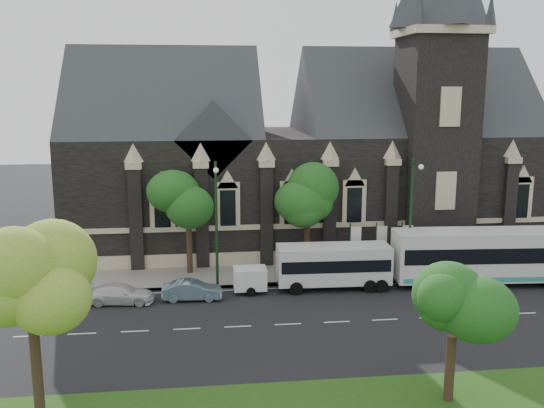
{
  "coord_description": "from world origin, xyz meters",
  "views": [
    {
      "loc": [
        -4.85,
        -33.17,
        13.98
      ],
      "look_at": [
        -0.25,
        6.0,
        6.19
      ],
      "focal_mm": 39.22,
      "sensor_mm": 36.0,
      "label": 1
    }
  ],
  "objects": [
    {
      "name": "sidewalk",
      "position": [
        0.0,
        9.5,
        0.07
      ],
      "size": [
        80.0,
        5.0,
        0.15
      ],
      "primitive_type": "cube",
      "color": "gray",
      "rests_on": "ground"
    },
    {
      "name": "tree_park_near",
      "position": [
        -11.77,
        -8.77,
        6.42
      ],
      "size": [
        4.42,
        4.42,
        8.56
      ],
      "color": "black",
      "rests_on": "ground"
    },
    {
      "name": "tree_walk_left",
      "position": [
        -5.8,
        10.7,
        5.73
      ],
      "size": [
        3.91,
        3.91,
        7.64
      ],
      "color": "black",
      "rests_on": "ground"
    },
    {
      "name": "ground",
      "position": [
        0.0,
        0.0,
        0.0
      ],
      "size": [
        160.0,
        160.0,
        0.0
      ],
      "primitive_type": "plane",
      "color": "black",
      "rests_on": "ground"
    },
    {
      "name": "street_lamp_mid",
      "position": [
        -4.0,
        7.09,
        5.11
      ],
      "size": [
        0.36,
        1.88,
        9.0
      ],
      "color": "black",
      "rests_on": "ground"
    },
    {
      "name": "tree_park_east",
      "position": [
        6.18,
        -9.32,
        4.62
      ],
      "size": [
        3.4,
        3.4,
        6.28
      ],
      "color": "black",
      "rests_on": "ground"
    },
    {
      "name": "banner_flag_center",
      "position": [
        8.29,
        9.0,
        2.38
      ],
      "size": [
        0.9,
        0.1,
        4.0
      ],
      "color": "black",
      "rests_on": "ground"
    },
    {
      "name": "box_trailer",
      "position": [
        -1.79,
        5.94,
        0.99
      ],
      "size": [
        3.26,
        1.91,
        1.74
      ],
      "rotation": [
        0.0,
        0.0,
        -0.0
      ],
      "color": "silver",
      "rests_on": "ground"
    },
    {
      "name": "banner_flag_left",
      "position": [
        6.29,
        9.0,
        2.38
      ],
      "size": [
        0.9,
        0.1,
        4.0
      ],
      "color": "black",
      "rests_on": "ground"
    },
    {
      "name": "banner_flag_right",
      "position": [
        10.29,
        9.0,
        2.38
      ],
      "size": [
        0.9,
        0.1,
        4.0
      ],
      "color": "black",
      "rests_on": "ground"
    },
    {
      "name": "sedan",
      "position": [
        -5.74,
        4.94,
        0.65
      ],
      "size": [
        4.04,
        1.58,
        1.31
      ],
      "primitive_type": "imported",
      "rotation": [
        0.0,
        0.0,
        1.52
      ],
      "color": "slate",
      "rests_on": "ground"
    },
    {
      "name": "shuttle_bus",
      "position": [
        4.14,
        6.2,
        1.76
      ],
      "size": [
        7.99,
        2.97,
        3.05
      ],
      "rotation": [
        0.0,
        0.0,
        -0.03
      ],
      "color": "silver",
      "rests_on": "ground"
    },
    {
      "name": "tree_walk_right",
      "position": [
        3.21,
        10.71,
        5.82
      ],
      "size": [
        4.08,
        4.08,
        7.8
      ],
      "color": "black",
      "rests_on": "ground"
    },
    {
      "name": "car_far_red",
      "position": [
        -15.3,
        5.53,
        0.74
      ],
      "size": [
        4.38,
        1.87,
        1.48
      ],
      "primitive_type": "imported",
      "rotation": [
        0.0,
        0.0,
        1.54
      ],
      "color": "maroon",
      "rests_on": "ground"
    },
    {
      "name": "car_far_white",
      "position": [
        -10.43,
        4.84,
        0.64
      ],
      "size": [
        4.54,
        2.16,
        1.28
      ],
      "primitive_type": "imported",
      "rotation": [
        0.0,
        0.0,
        1.48
      ],
      "color": "silver",
      "rests_on": "ground"
    },
    {
      "name": "museum",
      "position": [
        5.12,
        18.78,
        8.17
      ],
      "size": [
        40.0,
        17.7,
        29.9
      ],
      "color": "black",
      "rests_on": "ground"
    },
    {
      "name": "street_lamp_near",
      "position": [
        10.0,
        7.09,
        5.11
      ],
      "size": [
        0.36,
        1.88,
        9.0
      ],
      "color": "black",
      "rests_on": "ground"
    },
    {
      "name": "tour_coach",
      "position": [
        15.36,
        5.75,
        2.14
      ],
      "size": [
        13.68,
        3.78,
        3.95
      ],
      "rotation": [
        0.0,
        0.0,
        -0.06
      ],
      "color": "silver",
      "rests_on": "ground"
    }
  ]
}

